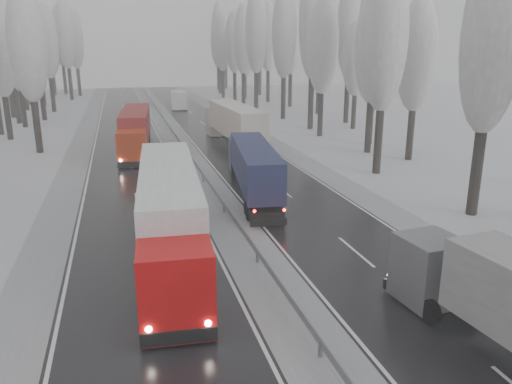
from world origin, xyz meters
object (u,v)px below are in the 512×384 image
truck_blue_box (253,164)px  truck_red_red (135,128)px  box_truck_distant (179,100)px  truck_cream_box (233,122)px  truck_red_white (170,209)px

truck_blue_box → truck_red_red: truck_red_red is taller
truck_red_red → box_truck_distant: bearing=81.6°
truck_cream_box → truck_blue_box: bearing=-100.3°
truck_blue_box → box_truck_distant: 54.50m
truck_red_white → truck_red_red: bearing=95.4°
truck_cream_box → truck_red_red: (-10.18, -0.45, -0.18)m
box_truck_distant → truck_red_white: truck_red_white is taller
truck_cream_box → truck_red_white: truck_cream_box is taller
truck_blue_box → truck_red_red: bearing=120.4°
truck_red_white → truck_red_red: 27.91m
truck_cream_box → box_truck_distant: bearing=90.6°
box_truck_distant → truck_cream_box: bearing=-82.7°
truck_red_red → truck_blue_box: bearing=-62.5°
truck_blue_box → truck_red_white: (-6.85, -10.03, 0.40)m
truck_cream_box → box_truck_distant: (-1.51, 36.16, -1.02)m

